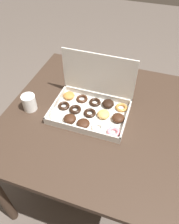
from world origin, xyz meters
name	(u,v)px	position (x,y,z in m)	size (l,w,h in m)	color
ground_plane	(93,178)	(0.00, 0.00, 0.00)	(8.00, 8.00, 0.00)	#564C44
dining_table	(95,125)	(0.00, 0.00, 0.64)	(0.97, 1.01, 0.74)	#38281E
donut_box	(91,104)	(-0.03, 0.01, 0.79)	(0.41, 0.29, 0.29)	silver
coffee_mug	(29,102)	(-0.36, -0.08, 0.79)	(0.08, 0.08, 0.09)	white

